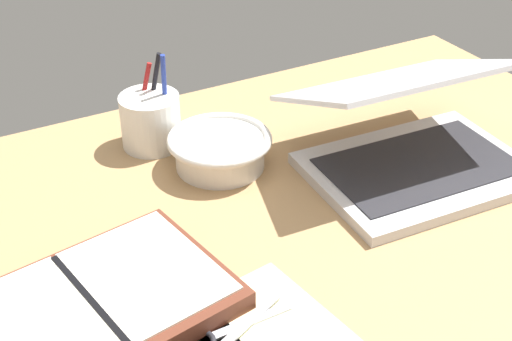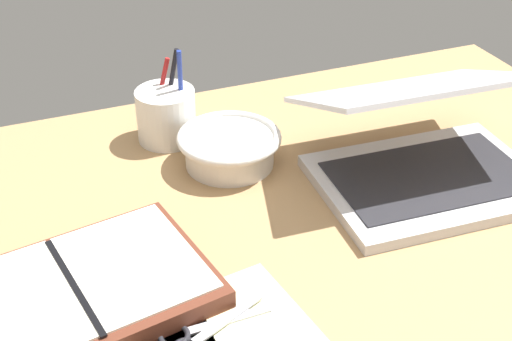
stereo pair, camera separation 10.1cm
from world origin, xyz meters
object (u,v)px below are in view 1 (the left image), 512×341
(bowl, at_px, (220,149))
(pen_cup, at_px, (151,120))
(laptop, at_px, (412,139))
(scissors, at_px, (219,341))
(planner, at_px, (91,307))

(bowl, relative_size, pen_cup, 1.04)
(laptop, bearing_deg, scissors, -152.72)
(bowl, height_order, scissors, bowl)
(bowl, bearing_deg, planner, -141.08)
(scissors, bearing_deg, pen_cup, 65.11)
(pen_cup, distance_m, planner, 0.41)
(pen_cup, xyz_separation_m, planner, (-0.22, -0.35, -0.03))
(laptop, bearing_deg, planner, -168.45)
(bowl, distance_m, pen_cup, 0.14)
(pen_cup, height_order, scissors, pen_cup)
(pen_cup, distance_m, scissors, 0.47)
(laptop, height_order, scissors, laptop)
(laptop, distance_m, scissors, 0.48)
(planner, bearing_deg, scissors, -54.13)
(planner, xyz_separation_m, scissors, (0.12, -0.11, -0.01))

